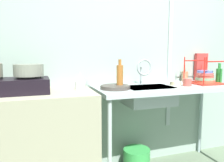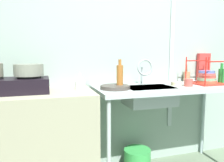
{
  "view_description": "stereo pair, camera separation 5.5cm",
  "coord_description": "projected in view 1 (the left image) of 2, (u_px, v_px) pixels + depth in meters",
  "views": [
    {
      "loc": [
        -0.98,
        -0.77,
        1.24
      ],
      "look_at": [
        -0.33,
        1.12,
        0.99
      ],
      "focal_mm": 35.22,
      "sensor_mm": 36.0,
      "label": 1
    },
    {
      "loc": [
        -0.92,
        -0.79,
        1.24
      ],
      "look_at": [
        -0.33,
        1.12,
        0.99
      ],
      "focal_mm": 35.22,
      "sensor_mm": 36.0,
      "label": 2
    }
  ],
  "objects": [
    {
      "name": "bucket_on_floor",
      "position": [
        137.0,
        160.0,
        2.3
      ],
      "size": [
        0.28,
        0.28,
        0.25
      ],
      "primitive_type": "cylinder",
      "color": "green",
      "rests_on": "ground"
    },
    {
      "name": "percolator",
      "position": [
        80.0,
        81.0,
        1.95
      ],
      "size": [
        0.09,
        0.09,
        0.16
      ],
      "color": "silver",
      "rests_on": "counter_concrete"
    },
    {
      "name": "counter_sink",
      "position": [
        166.0,
        92.0,
        2.21
      ],
      "size": [
        1.45,
        0.61,
        0.92
      ],
      "color": "#A3B0B4",
      "rests_on": "ground"
    },
    {
      "name": "wall_metal_strip",
      "position": [
        170.0,
        38.0,
        2.5
      ],
      "size": [
        0.05,
        0.01,
        2.06
      ],
      "primitive_type": "cube",
      "color": "#A3B0B4"
    },
    {
      "name": "cereal_box",
      "position": [
        201.0,
        67.0,
        2.63
      ],
      "size": [
        0.15,
        0.07,
        0.32
      ],
      "primitive_type": "cube",
      "rotation": [
        0.0,
        0.0,
        -0.12
      ],
      "color": "red",
      "rests_on": "counter_sink"
    },
    {
      "name": "stove",
      "position": [
        10.0,
        86.0,
        1.74
      ],
      "size": [
        0.59,
        0.31,
        0.14
      ],
      "color": "black",
      "rests_on": "counter_concrete"
    },
    {
      "name": "utensil_jar",
      "position": [
        185.0,
        76.0,
        2.56
      ],
      "size": [
        0.08,
        0.08,
        0.2
      ],
      "color": "#9C7852",
      "rests_on": "counter_sink"
    },
    {
      "name": "cup_by_rack",
      "position": [
        187.0,
        82.0,
        2.16
      ],
      "size": [
        0.08,
        0.08,
        0.07
      ],
      "primitive_type": "cylinder",
      "color": "#B14940",
      "rests_on": "counter_sink"
    },
    {
      "name": "dish_rack",
      "position": [
        205.0,
        78.0,
        2.34
      ],
      "size": [
        0.32,
        0.33,
        0.28
      ],
      "color": "red",
      "rests_on": "counter_sink"
    },
    {
      "name": "faucet",
      "position": [
        144.0,
        68.0,
        2.22
      ],
      "size": [
        0.17,
        0.09,
        0.26
      ],
      "color": "#A3B0B4",
      "rests_on": "counter_sink"
    },
    {
      "name": "bottle_by_sink",
      "position": [
        120.0,
        76.0,
        2.0
      ],
      "size": [
        0.06,
        0.06,
        0.27
      ],
      "color": "#995A24",
      "rests_on": "counter_sink"
    },
    {
      "name": "bottle_by_rack",
      "position": [
        219.0,
        75.0,
        2.37
      ],
      "size": [
        0.06,
        0.06,
        0.22
      ],
      "color": "#24782E",
      "rests_on": "counter_sink"
    },
    {
      "name": "pot_on_right_burner",
      "position": [
        29.0,
        70.0,
        1.77
      ],
      "size": [
        0.23,
        0.23,
        0.1
      ],
      "color": "slate",
      "rests_on": "stove"
    },
    {
      "name": "wall_back",
      "position": [
        130.0,
        49.0,
        2.41
      ],
      "size": [
        4.47,
        0.1,
        2.58
      ],
      "primitive_type": "cube",
      "color": "#8EA398",
      "rests_on": "ground"
    },
    {
      "name": "small_bowl_on_drainboard",
      "position": [
        175.0,
        83.0,
        2.22
      ],
      "size": [
        0.11,
        0.11,
        0.04
      ],
      "primitive_type": "cylinder",
      "color": "beige",
      "rests_on": "counter_sink"
    },
    {
      "name": "sink_basin",
      "position": [
        149.0,
        96.0,
        2.12
      ],
      "size": [
        0.46,
        0.33,
        0.17
      ],
      "primitive_type": "cube",
      "color": "#A3B0B4",
      "rests_on": "counter_sink"
    },
    {
      "name": "counter_concrete",
      "position": [
        16.0,
        149.0,
        1.81
      ],
      "size": [
        1.29,
        0.61,
        0.92
      ],
      "primitive_type": "cube",
      "color": "gray",
      "rests_on": "ground"
    },
    {
      "name": "frying_pan",
      "position": [
        115.0,
        87.0,
        1.98
      ],
      "size": [
        0.27,
        0.27,
        0.03
      ],
      "primitive_type": "cylinder",
      "color": "#3F3934",
      "rests_on": "counter_sink"
    }
  ]
}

